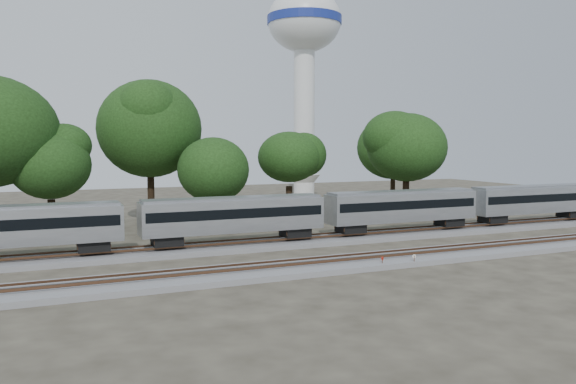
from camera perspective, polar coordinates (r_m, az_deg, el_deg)
name	(u,v)px	position (r m, az deg, el deg)	size (l,w,h in m)	color
ground	(308,257)	(45.73, 2.09, -6.65)	(160.00, 160.00, 0.00)	#383328
track_far	(280,243)	(51.08, -0.80, -5.20)	(160.00, 5.00, 0.73)	slate
track_near	(331,265)	(42.18, 4.44, -7.36)	(160.00, 5.00, 0.73)	slate
train	(325,210)	(52.54, 3.76, -1.81)	(101.83, 2.90, 4.27)	silver
switch_stand_red	(382,261)	(42.13, 9.57, -6.92)	(0.27, 0.14, 0.90)	#512D19
switch_stand_white	(414,259)	(43.22, 12.70, -6.64)	(0.29, 0.11, 0.94)	#512D19
switch_lever	(425,262)	(44.44, 13.71, -6.93)	(0.50, 0.30, 0.30)	#512D19
water_tower	(304,43)	(103.13, 1.67, 14.89)	(13.22, 13.22, 36.59)	silver
tree_2	(50,165)	(58.08, -23.02, 2.50)	(7.27, 7.27, 10.25)	black
tree_3	(150,129)	(65.33, -13.87, 6.24)	(11.06, 11.06, 15.59)	black
tree_4	(213,170)	(59.51, -7.59, 2.22)	(6.57, 6.57, 9.26)	black
tree_5	(289,157)	(67.48, 0.11, 3.56)	(7.75, 7.75, 10.92)	black
tree_6	(407,148)	(69.68, 11.96, 4.44)	(8.91, 8.91, 12.56)	black
tree_7	(393,148)	(83.44, 10.66, 4.43)	(8.79, 8.79, 12.40)	black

